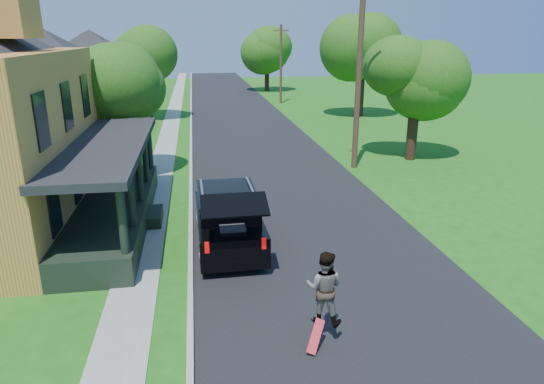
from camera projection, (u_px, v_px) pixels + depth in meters
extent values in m
plane|color=#1E5F13|center=(339.00, 290.00, 13.37)|extent=(140.00, 140.00, 0.00)
cube|color=black|center=(253.00, 141.00, 32.15)|extent=(8.00, 120.00, 0.02)
cube|color=#A5A59F|center=(191.00, 143.00, 31.55)|extent=(0.15, 120.00, 0.12)
cube|color=gray|center=(167.00, 144.00, 31.32)|extent=(1.30, 120.00, 0.03)
cube|color=gray|center=(39.00, 229.00, 17.59)|extent=(6.50, 1.20, 0.03)
cube|color=gold|center=(4.00, 12.00, 15.30)|extent=(1.60, 2.20, 1.60)
cube|color=black|center=(115.00, 213.00, 17.86)|extent=(2.40, 10.00, 0.90)
cube|color=black|center=(107.00, 145.00, 17.07)|extent=(2.60, 10.30, 0.25)
cube|color=beige|center=(49.00, 99.00, 33.13)|extent=(8.00, 8.00, 5.00)
pyramid|color=black|center=(39.00, 27.00, 31.67)|extent=(12.78, 12.78, 2.20)
cube|color=beige|center=(94.00, 79.00, 48.15)|extent=(8.00, 8.00, 5.00)
pyramid|color=black|center=(88.00, 29.00, 46.70)|extent=(12.78, 12.78, 2.20)
cube|color=black|center=(228.00, 225.00, 16.02)|extent=(2.10, 4.84, 0.93)
cube|color=black|center=(227.00, 203.00, 15.94)|extent=(1.91, 3.01, 0.60)
cube|color=black|center=(227.00, 193.00, 15.84)|extent=(1.95, 3.11, 0.09)
cube|color=black|center=(234.00, 205.00, 13.35)|extent=(1.88, 1.03, 0.42)
cube|color=#2E2E32|center=(232.00, 233.00, 14.57)|extent=(0.78, 0.67, 0.49)
cube|color=#B4B4B9|center=(202.00, 192.00, 15.67)|extent=(0.11, 2.64, 0.07)
cube|color=#B4B4B9|center=(252.00, 189.00, 15.94)|extent=(0.11, 2.64, 0.07)
cube|color=#990505|center=(207.00, 248.00, 13.55)|extent=(0.13, 0.07, 0.33)
cube|color=#990505|center=(264.00, 244.00, 13.82)|extent=(0.13, 0.07, 0.33)
cylinder|color=black|center=(200.00, 219.00, 17.46)|extent=(0.27, 0.75, 0.74)
cylinder|color=black|center=(249.00, 216.00, 17.75)|extent=(0.27, 0.75, 0.74)
cylinder|color=black|center=(204.00, 257.00, 14.49)|extent=(0.27, 0.75, 0.74)
cylinder|color=black|center=(262.00, 253.00, 14.78)|extent=(0.27, 0.75, 0.74)
imported|color=black|center=(324.00, 288.00, 10.91)|extent=(1.05, 0.95, 1.75)
cube|color=#B50F1B|center=(316.00, 336.00, 10.75)|extent=(0.54, 0.61, 0.59)
cylinder|color=black|center=(132.00, 143.00, 24.30)|extent=(0.65, 0.65, 3.03)
sphere|color=#477E21|center=(126.00, 85.00, 23.40)|extent=(5.16, 5.16, 4.15)
sphere|color=#477E21|center=(133.00, 65.00, 23.03)|extent=(4.47, 4.47, 3.60)
sphere|color=#477E21|center=(114.00, 75.00, 23.39)|extent=(4.59, 4.59, 3.69)
cylinder|color=black|center=(149.00, 98.00, 40.09)|extent=(0.56, 0.56, 3.39)
sphere|color=#477E21|center=(146.00, 58.00, 39.09)|extent=(4.94, 4.94, 4.52)
sphere|color=#477E21|center=(149.00, 45.00, 38.62)|extent=(4.28, 4.28, 3.91)
sphere|color=#477E21|center=(139.00, 52.00, 39.17)|extent=(4.39, 4.39, 4.01)
cylinder|color=black|center=(412.00, 133.00, 26.95)|extent=(0.64, 0.64, 2.94)
sphere|color=#477E21|center=(417.00, 80.00, 26.05)|extent=(4.68, 4.68, 4.27)
sphere|color=#477E21|center=(429.00, 62.00, 25.57)|extent=(4.06, 4.06, 3.70)
sphere|color=#477E21|center=(405.00, 71.00, 26.16)|extent=(4.16, 4.16, 3.79)
cylinder|color=black|center=(360.00, 92.00, 41.45)|extent=(0.77, 0.77, 3.98)
sphere|color=#477E21|center=(363.00, 46.00, 40.25)|extent=(6.91, 6.91, 5.57)
sphere|color=#477E21|center=(370.00, 30.00, 39.50)|extent=(5.99, 5.99, 4.82)
sphere|color=#477E21|center=(356.00, 38.00, 40.55)|extent=(6.14, 6.14, 4.95)
cylinder|color=black|center=(267.00, 78.00, 60.51)|extent=(0.72, 0.72, 3.09)
sphere|color=#477E21|center=(267.00, 50.00, 59.46)|extent=(7.30, 7.30, 5.60)
sphere|color=#477E21|center=(271.00, 39.00, 59.03)|extent=(6.32, 6.32, 4.85)
sphere|color=#477E21|center=(262.00, 44.00, 59.34)|extent=(6.48, 6.48, 4.97)
cylinder|color=#402A1D|center=(359.00, 74.00, 24.20)|extent=(0.34, 0.34, 9.72)
cylinder|color=#402A1D|center=(281.00, 65.00, 48.62)|extent=(0.30, 0.30, 7.67)
cube|color=#402A1D|center=(281.00, 30.00, 47.61)|extent=(1.50, 0.51, 0.11)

